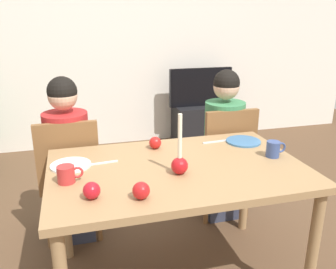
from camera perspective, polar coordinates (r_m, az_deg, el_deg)
The scene contains 18 objects.
back_wall at distance 4.36m, azimuth -8.65°, elevation 15.24°, with size 6.40×0.10×2.60m, color silver.
dining_table at distance 2.00m, azimuth 1.52°, elevation -7.29°, with size 1.40×0.90×0.75m.
chair_left at distance 2.55m, azimuth -15.49°, elevation -5.93°, with size 0.40×0.40×0.90m.
chair_right at distance 2.77m, azimuth 9.05°, elevation -3.44°, with size 0.40×0.40×0.90m.
person_left_child at distance 2.56m, azimuth -15.61°, elevation -4.46°, with size 0.30×0.30×1.17m.
person_right_child at distance 2.78m, azimuth 8.84°, elevation -2.10°, with size 0.30×0.30×1.17m.
tv_stand at distance 4.49m, azimuth 5.11°, elevation 1.70°, with size 0.64×0.40×0.48m, color black.
tv at distance 4.38m, azimuth 5.28°, elevation 7.60°, with size 0.79×0.05×0.46m.
candle_centerpiece at distance 1.85m, azimuth 1.88°, elevation -4.40°, with size 0.09×0.09×0.33m.
plate_left at distance 2.04m, azimuth -15.35°, elevation -4.77°, with size 0.22×0.22×0.01m, color silver.
plate_right at distance 2.38m, azimuth 12.01°, elevation -1.07°, with size 0.22×0.22×0.01m, color teal.
mug_left at distance 1.84m, azimuth -15.96°, elevation -6.17°, with size 0.13×0.09×0.09m.
mug_right at distance 2.17m, azimuth 16.59°, elevation -2.25°, with size 0.12×0.08×0.09m.
fork_left at distance 2.03m, azimuth -10.58°, elevation -4.54°, with size 0.18×0.01×0.01m, color silver.
fork_right at distance 2.35m, azimuth 7.63°, elevation -1.15°, with size 0.18×0.01×0.01m, color silver.
apple_near_candle at distance 1.66m, azimuth -12.16°, elevation -8.79°, with size 0.08×0.08×0.08m, color red.
apple_by_left_plate at distance 1.63m, azimuth -4.34°, elevation -8.96°, with size 0.08×0.08×0.08m, color red.
apple_by_right_mug at distance 2.21m, azimuth -2.07°, elevation -1.32°, with size 0.08×0.08×0.08m, color red.
Camera 1 is at (-0.53, -1.72, 1.54)m, focal length 37.96 mm.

